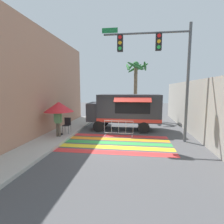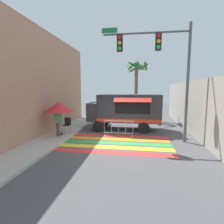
% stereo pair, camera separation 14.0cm
% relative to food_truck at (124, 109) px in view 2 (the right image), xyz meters
% --- Properties ---
extents(ground_plane, '(60.00, 60.00, 0.00)m').
position_rel_food_truck_xyz_m(ground_plane, '(-0.29, -3.22, -1.59)').
color(ground_plane, '#4C4C4F').
extents(sidewalk_left, '(4.40, 16.00, 0.15)m').
position_rel_food_truck_xyz_m(sidewalk_left, '(-5.28, -3.22, -1.51)').
color(sidewalk_left, '#B7B5AD').
rests_on(sidewalk_left, ground_plane).
extents(building_left_facade, '(0.25, 16.00, 6.80)m').
position_rel_food_truck_xyz_m(building_left_facade, '(-5.02, -3.22, 1.82)').
color(building_left_facade, tan).
rests_on(building_left_facade, ground_plane).
extents(concrete_wall_right, '(0.20, 16.00, 3.60)m').
position_rel_food_truck_xyz_m(concrete_wall_right, '(4.68, -0.22, 0.22)').
color(concrete_wall_right, '#A39E93').
rests_on(concrete_wall_right, ground_plane).
extents(crosswalk_painted, '(6.40, 3.60, 0.01)m').
position_rel_food_truck_xyz_m(crosswalk_painted, '(-0.29, -3.44, -1.58)').
color(crosswalk_painted, red).
rests_on(crosswalk_painted, ground_plane).
extents(food_truck, '(5.27, 2.69, 2.64)m').
position_rel_food_truck_xyz_m(food_truck, '(0.00, 0.00, 0.00)').
color(food_truck, '#2D2D33').
rests_on(food_truck, ground_plane).
extents(traffic_signal_pole, '(4.91, 0.29, 6.57)m').
position_rel_food_truck_xyz_m(traffic_signal_pole, '(2.20, -2.63, 3.12)').
color(traffic_signal_pole, '#515456').
rests_on(traffic_signal_pole, ground_plane).
extents(patio_umbrella, '(1.82, 1.82, 2.10)m').
position_rel_food_truck_xyz_m(patio_umbrella, '(-3.84, -2.69, 0.35)').
color(patio_umbrella, black).
rests_on(patio_umbrella, sidewalk_left).
extents(folding_chair, '(0.43, 0.43, 1.00)m').
position_rel_food_truck_xyz_m(folding_chair, '(-3.59, -2.09, -0.82)').
color(folding_chair, '#4C4C51').
rests_on(folding_chair, sidewalk_left).
extents(vendor_person, '(0.53, 0.23, 1.75)m').
position_rel_food_truck_xyz_m(vendor_person, '(-3.76, -3.06, -0.43)').
color(vendor_person, brown).
rests_on(vendor_person, sidewalk_left).
extents(barricade_front, '(1.90, 0.44, 1.00)m').
position_rel_food_truck_xyz_m(barricade_front, '(-0.19, -1.86, -1.09)').
color(barricade_front, '#B7BABF').
rests_on(barricade_front, ground_plane).
extents(palm_tree, '(2.33, 2.30, 5.71)m').
position_rel_food_truck_xyz_m(palm_tree, '(0.85, 4.53, 2.54)').
color(palm_tree, '#7A664C').
rests_on(palm_tree, ground_plane).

